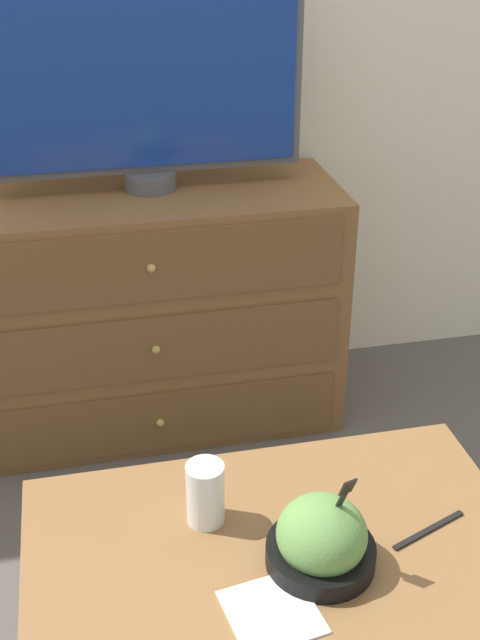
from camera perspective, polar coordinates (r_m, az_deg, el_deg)
ground_plane at (r=2.74m, az=-5.62°, el=-3.62°), size 12.00×12.00×0.00m
dresser at (r=2.35m, az=-6.64°, el=0.56°), size 1.10×0.44×0.72m
tv at (r=2.16m, az=-6.82°, el=16.91°), size 0.83×0.14×0.58m
coffee_table at (r=1.48m, az=2.61°, el=-17.64°), size 0.86×0.52×0.46m
takeout_bowl at (r=1.37m, az=5.80°, el=-15.31°), size 0.18×0.18×0.19m
drink_cup at (r=1.43m, az=-2.47°, el=-12.44°), size 0.07×0.07×0.12m
napkin at (r=1.32m, az=2.29°, el=-20.04°), size 0.16×0.16×0.00m
knife at (r=1.48m, az=13.28°, el=-14.33°), size 0.15×0.07×0.01m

